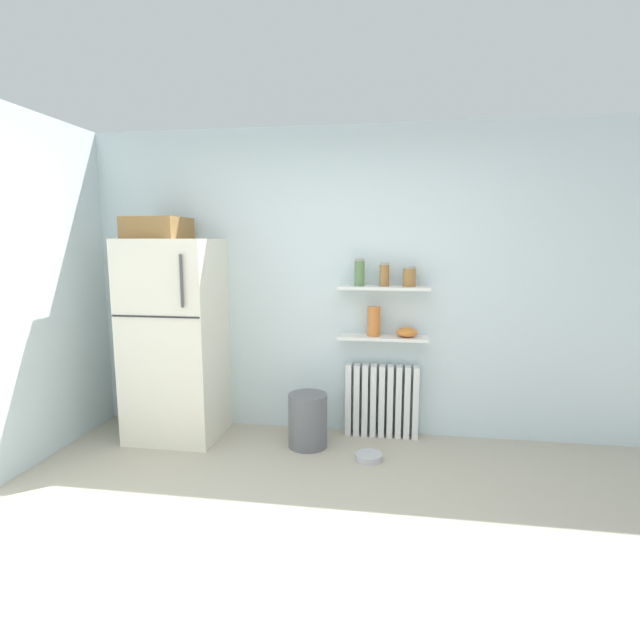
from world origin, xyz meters
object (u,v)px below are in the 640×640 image
object	(u,v)px
storage_jar_0	(360,272)
storage_jar_2	(409,277)
trash_bin	(308,420)
pet_food_bowl	(369,457)
storage_jar_1	(384,275)
radiator	(382,401)
shelf_bowl	(407,332)
vase	(374,321)
refrigerator	(175,335)

from	to	relation	value
storage_jar_0	storage_jar_2	xyz separation A→B (m)	(0.40, 0.00, -0.03)
trash_bin	pet_food_bowl	world-z (taller)	trash_bin
storage_jar_1	storage_jar_2	world-z (taller)	storage_jar_1
radiator	shelf_bowl	bearing A→B (deg)	-8.85
radiator	trash_bin	distance (m)	0.67
storage_jar_1	pet_food_bowl	size ratio (longest dim) A/B	0.92
storage_jar_1	trash_bin	world-z (taller)	storage_jar_1
radiator	storage_jar_1	xyz separation A→B (m)	(0.00, -0.03, 1.08)
radiator	pet_food_bowl	size ratio (longest dim) A/B	2.99
radiator	storage_jar_0	distance (m)	1.11
storage_jar_0	pet_food_bowl	xyz separation A→B (m)	(0.13, -0.47, -1.38)
storage_jar_2	vase	xyz separation A→B (m)	(-0.28, 0.00, -0.37)
radiator	trash_bin	bearing A→B (deg)	-151.52
radiator	storage_jar_0	xyz separation A→B (m)	(-0.20, -0.03, 1.10)
storage_jar_0	shelf_bowl	world-z (taller)	storage_jar_0
storage_jar_1	pet_food_bowl	bearing A→B (deg)	-99.13
pet_food_bowl	shelf_bowl	bearing A→B (deg)	60.28
trash_bin	pet_food_bowl	bearing A→B (deg)	-19.69
trash_bin	pet_food_bowl	xyz separation A→B (m)	(0.51, -0.18, -0.20)
refrigerator	pet_food_bowl	bearing A→B (deg)	-8.67
refrigerator	radiator	world-z (taller)	refrigerator
radiator	refrigerator	bearing A→B (deg)	-171.90
storage_jar_2	refrigerator	bearing A→B (deg)	-173.61
radiator	storage_jar_1	size ratio (longest dim) A/B	3.23
shelf_bowl	trash_bin	distance (m)	1.08
radiator	storage_jar_0	bearing A→B (deg)	-171.54
storage_jar_1	trash_bin	size ratio (longest dim) A/B	0.44
storage_jar_0	shelf_bowl	xyz separation A→B (m)	(0.39, 0.00, -0.49)
refrigerator	trash_bin	world-z (taller)	refrigerator
radiator	pet_food_bowl	xyz separation A→B (m)	(-0.08, -0.50, -0.29)
storage_jar_2	vase	bearing A→B (deg)	180.00
vase	trash_bin	bearing A→B (deg)	-150.35
radiator	shelf_bowl	distance (m)	0.64
radiator	vase	distance (m)	0.70
shelf_bowl	storage_jar_1	bearing A→B (deg)	180.00
refrigerator	trash_bin	bearing A→B (deg)	-3.52
refrigerator	shelf_bowl	bearing A→B (deg)	6.42
shelf_bowl	trash_bin	bearing A→B (deg)	-159.71
shelf_bowl	trash_bin	size ratio (longest dim) A/B	0.39
refrigerator	storage_jar_1	world-z (taller)	refrigerator
refrigerator	radiator	bearing A→B (deg)	8.10
radiator	shelf_bowl	world-z (taller)	shelf_bowl
vase	pet_food_bowl	distance (m)	1.09
storage_jar_2	trash_bin	xyz separation A→B (m)	(-0.79, -0.29, -1.16)
storage_jar_2	pet_food_bowl	size ratio (longest dim) A/B	0.79
refrigerator	trash_bin	size ratio (longest dim) A/B	4.20
refrigerator	pet_food_bowl	world-z (taller)	refrigerator
storage_jar_1	shelf_bowl	bearing A→B (deg)	0.00
vase	trash_bin	size ratio (longest dim) A/B	0.56
storage_jar_1	vase	world-z (taller)	storage_jar_1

